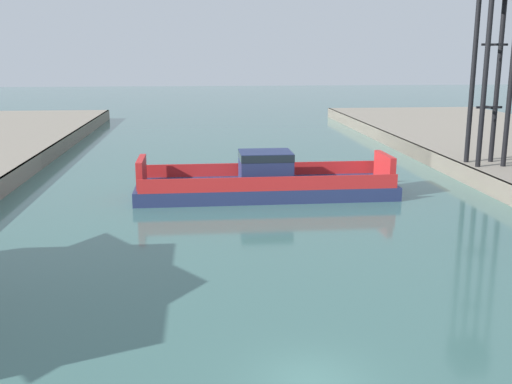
% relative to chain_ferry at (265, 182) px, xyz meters
% --- Properties ---
extents(ground_plane, '(400.00, 400.00, 0.00)m').
position_rel_chain_ferry_xyz_m(ground_plane, '(-1.46, -28.73, -1.11)').
color(ground_plane, '#3D6660').
extents(chain_ferry, '(21.03, 6.43, 3.68)m').
position_rel_chain_ferry_xyz_m(chain_ferry, '(0.00, 0.00, 0.00)').
color(chain_ferry, navy).
rests_on(chain_ferry, ground).
extents(crane_tower, '(3.06, 3.06, 17.29)m').
position_rel_chain_ferry_xyz_m(crane_tower, '(20.42, 3.69, 13.70)').
color(crane_tower, black).
rests_on(crane_tower, quay_right).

